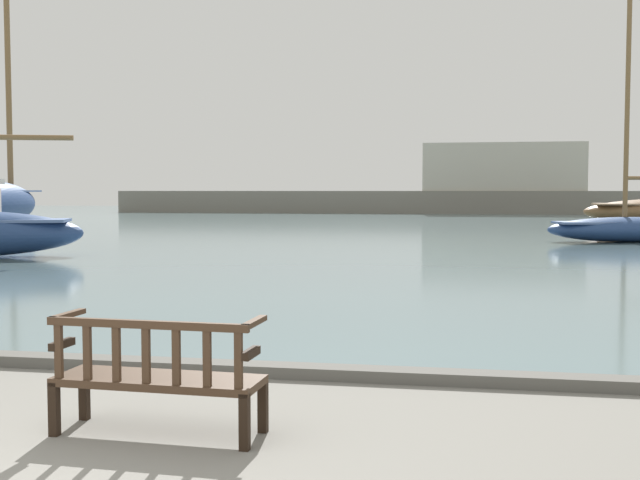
{
  "coord_description": "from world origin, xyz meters",
  "views": [
    {
      "loc": [
        2.81,
        -3.96,
        1.88
      ],
      "look_at": [
        0.24,
        10.0,
        1.0
      ],
      "focal_mm": 45.0,
      "sensor_mm": 36.0,
      "label": 1
    }
  ],
  "objects": [
    {
      "name": "far_breakwater",
      "position": [
        1.75,
        58.96,
        1.72
      ],
      "size": [
        50.75,
        2.4,
        5.51
      ],
      "color": "slate",
      "rests_on": "ground"
    },
    {
      "name": "harbor_water",
      "position": [
        0.0,
        44.0,
        0.04
      ],
      "size": [
        100.0,
        80.0,
        0.08
      ],
      "primitive_type": "cube",
      "color": "slate",
      "rests_on": "ground"
    },
    {
      "name": "park_bench",
      "position": [
        0.49,
        1.77,
        0.47
      ],
      "size": [
        1.62,
        0.59,
        0.92
      ],
      "color": "black",
      "rests_on": "ground"
    },
    {
      "name": "sailboat_nearest_port",
      "position": [
        8.38,
        25.52,
        0.63
      ],
      "size": [
        6.06,
        3.13,
        8.39
      ],
      "color": "navy",
      "rests_on": "harbor_water"
    },
    {
      "name": "quay_edge_kerb",
      "position": [
        0.0,
        3.85,
        0.06
      ],
      "size": [
        40.0,
        0.3,
        0.12
      ],
      "primitive_type": "cube",
      "color": "#5B5954",
      "rests_on": "ground"
    }
  ]
}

